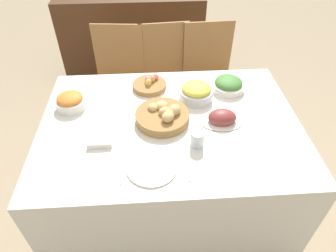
{
  "coord_description": "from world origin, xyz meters",
  "views": [
    {
      "loc": [
        -0.1,
        -1.34,
        1.89
      ],
      "look_at": [
        -0.02,
        -0.08,
        0.76
      ],
      "focal_mm": 32.0,
      "sensor_mm": 36.0,
      "label": 1
    }
  ],
  "objects_px": {
    "egg_basket": "(150,85)",
    "ham_platter": "(222,118)",
    "chair_far_right": "(209,75)",
    "knife": "(182,166)",
    "chair_far_center": "(166,76)",
    "green_salad_bowl": "(228,85)",
    "fork": "(121,169)",
    "bread_basket": "(163,115)",
    "butter_dish": "(100,142)",
    "sideboard": "(133,38)",
    "pineapple_bowl": "(196,92)",
    "dinner_plate": "(152,167)",
    "chair_far_left": "(119,78)",
    "drinking_cup": "(197,139)",
    "spoon": "(188,165)",
    "carrot_bowl": "(70,101)"
  },
  "relations": [
    {
      "from": "chair_far_right",
      "to": "knife",
      "type": "relative_size",
      "value": 4.62
    },
    {
      "from": "drinking_cup",
      "to": "bread_basket",
      "type": "bearing_deg",
      "value": 128.37
    },
    {
      "from": "carrot_bowl",
      "to": "drinking_cup",
      "type": "relative_size",
      "value": 2.06
    },
    {
      "from": "ham_platter",
      "to": "dinner_plate",
      "type": "xyz_separation_m",
      "value": [
        -0.42,
        -0.33,
        -0.02
      ]
    },
    {
      "from": "chair_far_left",
      "to": "sideboard",
      "type": "xyz_separation_m",
      "value": [
        0.1,
        0.84,
        -0.04
      ]
    },
    {
      "from": "knife",
      "to": "spoon",
      "type": "relative_size",
      "value": 1.0
    },
    {
      "from": "dinner_plate",
      "to": "knife",
      "type": "relative_size",
      "value": 1.31
    },
    {
      "from": "sideboard",
      "to": "pineapple_bowl",
      "type": "xyz_separation_m",
      "value": [
        0.46,
        -1.48,
        0.32
      ]
    },
    {
      "from": "chair_far_left",
      "to": "bread_basket",
      "type": "distance_m",
      "value": 0.96
    },
    {
      "from": "sideboard",
      "to": "knife",
      "type": "distance_m",
      "value": 2.09
    },
    {
      "from": "chair_far_right",
      "to": "drinking_cup",
      "type": "relative_size",
      "value": 10.14
    },
    {
      "from": "chair_far_center",
      "to": "carrot_bowl",
      "type": "xyz_separation_m",
      "value": [
        -0.64,
        -0.68,
        0.28
      ]
    },
    {
      "from": "chair_far_left",
      "to": "pineapple_bowl",
      "type": "xyz_separation_m",
      "value": [
        0.56,
        -0.65,
        0.28
      ]
    },
    {
      "from": "chair_far_right",
      "to": "dinner_plate",
      "type": "relative_size",
      "value": 3.53
    },
    {
      "from": "green_salad_bowl",
      "to": "fork",
      "type": "xyz_separation_m",
      "value": [
        -0.69,
        -0.65,
        -0.04
      ]
    },
    {
      "from": "chair_far_center",
      "to": "green_salad_bowl",
      "type": "relative_size",
      "value": 4.28
    },
    {
      "from": "knife",
      "to": "butter_dish",
      "type": "bearing_deg",
      "value": 155.56
    },
    {
      "from": "sideboard",
      "to": "chair_far_right",
      "type": "bearing_deg",
      "value": -50.91
    },
    {
      "from": "bread_basket",
      "to": "fork",
      "type": "bearing_deg",
      "value": -122.73
    },
    {
      "from": "chair_far_left",
      "to": "butter_dish",
      "type": "height_order",
      "value": "chair_far_left"
    },
    {
      "from": "knife",
      "to": "egg_basket",
      "type": "bearing_deg",
      "value": 101.18
    },
    {
      "from": "ham_platter",
      "to": "dinner_plate",
      "type": "distance_m",
      "value": 0.54
    },
    {
      "from": "chair_far_right",
      "to": "sideboard",
      "type": "relative_size",
      "value": 0.63
    },
    {
      "from": "chair_far_center",
      "to": "knife",
      "type": "bearing_deg",
      "value": -94.1
    },
    {
      "from": "green_salad_bowl",
      "to": "pineapple_bowl",
      "type": "bearing_deg",
      "value": -159.49
    },
    {
      "from": "egg_basket",
      "to": "dinner_plate",
      "type": "relative_size",
      "value": 0.87
    },
    {
      "from": "egg_basket",
      "to": "green_salad_bowl",
      "type": "height_order",
      "value": "green_salad_bowl"
    },
    {
      "from": "egg_basket",
      "to": "ham_platter",
      "type": "xyz_separation_m",
      "value": [
        0.42,
        -0.39,
        0.01
      ]
    },
    {
      "from": "ham_platter",
      "to": "spoon",
      "type": "bearing_deg",
      "value": -126.11
    },
    {
      "from": "pineapple_bowl",
      "to": "dinner_plate",
      "type": "bearing_deg",
      "value": -117.91
    },
    {
      "from": "chair_far_right",
      "to": "ham_platter",
      "type": "relative_size",
      "value": 3.59
    },
    {
      "from": "bread_basket",
      "to": "ham_platter",
      "type": "bearing_deg",
      "value": -6.0
    },
    {
      "from": "green_salad_bowl",
      "to": "butter_dish",
      "type": "height_order",
      "value": "green_salad_bowl"
    },
    {
      "from": "drinking_cup",
      "to": "butter_dish",
      "type": "height_order",
      "value": "drinking_cup"
    },
    {
      "from": "green_salad_bowl",
      "to": "knife",
      "type": "distance_m",
      "value": 0.76
    },
    {
      "from": "chair_far_center",
      "to": "sideboard",
      "type": "xyz_separation_m",
      "value": [
        -0.31,
        0.84,
        -0.04
      ]
    },
    {
      "from": "egg_basket",
      "to": "butter_dish",
      "type": "xyz_separation_m",
      "value": [
        -0.28,
        -0.52,
        -0.01
      ]
    },
    {
      "from": "chair_far_left",
      "to": "drinking_cup",
      "type": "xyz_separation_m",
      "value": [
        0.51,
        -1.07,
        0.28
      ]
    },
    {
      "from": "pineapple_bowl",
      "to": "fork",
      "type": "height_order",
      "value": "pineapple_bowl"
    },
    {
      "from": "bread_basket",
      "to": "green_salad_bowl",
      "type": "distance_m",
      "value": 0.54
    },
    {
      "from": "dinner_plate",
      "to": "knife",
      "type": "distance_m",
      "value": 0.15
    },
    {
      "from": "sideboard",
      "to": "spoon",
      "type": "distance_m",
      "value": 2.1
    },
    {
      "from": "green_salad_bowl",
      "to": "knife",
      "type": "height_order",
      "value": "green_salad_bowl"
    },
    {
      "from": "chair_far_center",
      "to": "bread_basket",
      "type": "height_order",
      "value": "chair_far_center"
    },
    {
      "from": "carrot_bowl",
      "to": "spoon",
      "type": "height_order",
      "value": "carrot_bowl"
    },
    {
      "from": "ham_platter",
      "to": "drinking_cup",
      "type": "bearing_deg",
      "value": -133.85
    },
    {
      "from": "chair_far_right",
      "to": "knife",
      "type": "bearing_deg",
      "value": -109.58
    },
    {
      "from": "butter_dish",
      "to": "chair_far_center",
      "type": "bearing_deg",
      "value": 67.5
    },
    {
      "from": "chair_far_left",
      "to": "ham_platter",
      "type": "distance_m",
      "value": 1.15
    },
    {
      "from": "dinner_plate",
      "to": "green_salad_bowl",
      "type": "bearing_deg",
      "value": 50.97
    }
  ]
}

